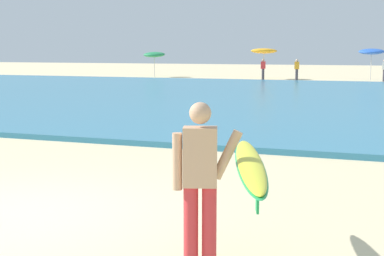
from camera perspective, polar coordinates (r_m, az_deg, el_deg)
The scene contains 9 objects.
ground_plane at distance 8.25m, azimuth -17.23°, elevation -8.29°, with size 160.00×160.00×0.00m, color beige.
sea at distance 26.42m, azimuth 9.39°, elevation 3.02°, with size 120.00×28.00×0.14m, color teal.
surfer_with_board at distance 5.72m, azimuth 3.24°, elevation -4.37°, with size 1.31×2.88×1.73m.
beach_umbrella_0 at distance 47.63m, azimuth -3.80°, elevation 7.35°, with size 1.79×1.82×2.12m.
beach_umbrella_1 at distance 44.37m, azimuth 7.22°, elevation 7.67°, with size 1.99×2.01×2.39m.
beach_umbrella_2 at distance 44.77m, azimuth 17.54°, elevation 7.31°, with size 1.87×1.90×2.39m.
beachgoer_near_row_left at distance 42.87m, azimuth 18.73°, elevation 5.56°, with size 0.32×0.20×1.58m.
beachgoer_near_row_mid at distance 42.94m, azimuth 7.14°, elevation 5.92°, with size 0.32×0.20×1.58m.
beachgoer_near_row_right at distance 42.57m, azimuth 10.46°, elevation 5.83°, with size 0.32×0.20×1.58m.
Camera 1 is at (4.87, -6.27, 2.24)m, focal length 53.22 mm.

